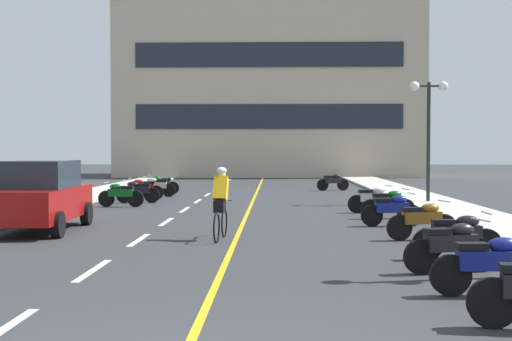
# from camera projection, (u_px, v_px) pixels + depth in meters

# --- Properties ---
(ground_plane) EXTENTS (140.00, 140.00, 0.00)m
(ground_plane) POSITION_uv_depth(u_px,v_px,m) (246.00, 203.00, 26.81)
(ground_plane) COLOR #2D3033
(curb_left) EXTENTS (2.40, 72.00, 0.12)m
(curb_left) POSITION_uv_depth(u_px,v_px,m) (85.00, 196.00, 30.02)
(curb_left) COLOR #B7B2A8
(curb_left) RESTS_ON ground
(curb_right) EXTENTS (2.40, 72.00, 0.12)m
(curb_right) POSITION_uv_depth(u_px,v_px,m) (414.00, 197.00, 29.60)
(curb_right) COLOR #B7B2A8
(curb_right) RESTS_ON ground
(lane_dash_0) EXTENTS (0.14, 2.20, 0.01)m
(lane_dash_0) POSITION_uv_depth(u_px,v_px,m) (0.00, 331.00, 7.89)
(lane_dash_0) COLOR silver
(lane_dash_0) RESTS_ON ground
(lane_dash_1) EXTENTS (0.14, 2.20, 0.01)m
(lane_dash_1) POSITION_uv_depth(u_px,v_px,m) (93.00, 270.00, 11.88)
(lane_dash_1) COLOR silver
(lane_dash_1) RESTS_ON ground
(lane_dash_2) EXTENTS (0.14, 2.20, 0.01)m
(lane_dash_2) POSITION_uv_depth(u_px,v_px,m) (139.00, 240.00, 15.88)
(lane_dash_2) COLOR silver
(lane_dash_2) RESTS_ON ground
(lane_dash_3) EXTENTS (0.14, 2.20, 0.01)m
(lane_dash_3) POSITION_uv_depth(u_px,v_px,m) (166.00, 222.00, 19.88)
(lane_dash_3) COLOR silver
(lane_dash_3) RESTS_ON ground
(lane_dash_4) EXTENTS (0.14, 2.20, 0.01)m
(lane_dash_4) POSITION_uv_depth(u_px,v_px,m) (185.00, 210.00, 23.87)
(lane_dash_4) COLOR silver
(lane_dash_4) RESTS_ON ground
(lane_dash_5) EXTENTS (0.14, 2.20, 0.01)m
(lane_dash_5) POSITION_uv_depth(u_px,v_px,m) (198.00, 201.00, 27.87)
(lane_dash_5) COLOR silver
(lane_dash_5) RESTS_ON ground
(lane_dash_6) EXTENTS (0.14, 2.20, 0.01)m
(lane_dash_6) POSITION_uv_depth(u_px,v_px,m) (207.00, 195.00, 31.87)
(lane_dash_6) COLOR silver
(lane_dash_6) RESTS_ON ground
(lane_dash_7) EXTENTS (0.14, 2.20, 0.01)m
(lane_dash_7) POSITION_uv_depth(u_px,v_px,m) (215.00, 190.00, 35.86)
(lane_dash_7) COLOR silver
(lane_dash_7) RESTS_ON ground
(lane_dash_8) EXTENTS (0.14, 2.20, 0.01)m
(lane_dash_8) POSITION_uv_depth(u_px,v_px,m) (221.00, 186.00, 39.86)
(lane_dash_8) COLOR silver
(lane_dash_8) RESTS_ON ground
(lane_dash_9) EXTENTS (0.14, 2.20, 0.01)m
(lane_dash_9) POSITION_uv_depth(u_px,v_px,m) (226.00, 182.00, 43.86)
(lane_dash_9) COLOR silver
(lane_dash_9) RESTS_ON ground
(lane_dash_10) EXTENTS (0.14, 2.20, 0.01)m
(lane_dash_10) POSITION_uv_depth(u_px,v_px,m) (230.00, 180.00, 47.85)
(lane_dash_10) COLOR silver
(lane_dash_10) RESTS_ON ground
(lane_dash_11) EXTENTS (0.14, 2.20, 0.01)m
(lane_dash_11) POSITION_uv_depth(u_px,v_px,m) (234.00, 177.00, 51.85)
(lane_dash_11) COLOR silver
(lane_dash_11) RESTS_ON ground
(centre_line_yellow) EXTENTS (0.12, 66.00, 0.01)m
(centre_line_yellow) POSITION_uv_depth(u_px,v_px,m) (254.00, 198.00, 29.80)
(centre_line_yellow) COLOR gold
(centre_line_yellow) RESTS_ON ground
(office_building) EXTENTS (23.59, 9.55, 15.20)m
(office_building) POSITION_uv_depth(u_px,v_px,m) (269.00, 82.00, 55.25)
(office_building) COLOR #BCAD93
(office_building) RESTS_ON ground
(street_lamp_mid) EXTENTS (1.46, 0.36, 4.60)m
(street_lamp_mid) POSITION_uv_depth(u_px,v_px,m) (429.00, 112.00, 26.19)
(street_lamp_mid) COLOR black
(street_lamp_mid) RESTS_ON curb_right
(parked_car_near) EXTENTS (2.03, 4.25, 1.82)m
(parked_car_near) POSITION_uv_depth(u_px,v_px,m) (40.00, 196.00, 17.58)
(parked_car_near) COLOR black
(parked_car_near) RESTS_ON ground
(motorcycle_1) EXTENTS (1.70, 0.60, 0.92)m
(motorcycle_1) POSITION_uv_depth(u_px,v_px,m) (490.00, 263.00, 9.78)
(motorcycle_1) COLOR black
(motorcycle_1) RESTS_ON ground
(motorcycle_2) EXTENTS (1.68, 0.67, 0.92)m
(motorcycle_2) POSITION_uv_depth(u_px,v_px,m) (452.00, 246.00, 11.60)
(motorcycle_2) COLOR black
(motorcycle_2) RESTS_ON ground
(motorcycle_3) EXTENTS (1.70, 0.60, 0.92)m
(motorcycle_3) POSITION_uv_depth(u_px,v_px,m) (458.00, 235.00, 13.01)
(motorcycle_3) COLOR black
(motorcycle_3) RESTS_ON ground
(motorcycle_4) EXTENTS (1.68, 0.65, 0.92)m
(motorcycle_4) POSITION_uv_depth(u_px,v_px,m) (422.00, 220.00, 15.84)
(motorcycle_4) COLOR black
(motorcycle_4) RESTS_ON ground
(motorcycle_5) EXTENTS (1.70, 0.60, 0.92)m
(motorcycle_5) POSITION_uv_depth(u_px,v_px,m) (392.00, 209.00, 18.68)
(motorcycle_5) COLOR black
(motorcycle_5) RESTS_ON ground
(motorcycle_6) EXTENTS (1.69, 0.62, 0.92)m
(motorcycle_6) POSITION_uv_depth(u_px,v_px,m) (389.00, 203.00, 20.75)
(motorcycle_6) COLOR black
(motorcycle_6) RESTS_ON ground
(motorcycle_7) EXTENTS (1.69, 0.62, 0.92)m
(motorcycle_7) POSITION_uv_depth(u_px,v_px,m) (373.00, 199.00, 22.69)
(motorcycle_7) COLOR black
(motorcycle_7) RESTS_ON ground
(motorcycle_8) EXTENTS (1.70, 0.60, 0.92)m
(motorcycle_8) POSITION_uv_depth(u_px,v_px,m) (121.00, 194.00, 25.03)
(motorcycle_8) COLOR black
(motorcycle_8) RESTS_ON ground
(motorcycle_9) EXTENTS (1.70, 0.60, 0.92)m
(motorcycle_9) POSITION_uv_depth(u_px,v_px,m) (138.00, 191.00, 26.85)
(motorcycle_9) COLOR black
(motorcycle_9) RESTS_ON ground
(motorcycle_10) EXTENTS (1.70, 0.60, 0.92)m
(motorcycle_10) POSITION_uv_depth(u_px,v_px,m) (143.00, 188.00, 28.60)
(motorcycle_10) COLOR black
(motorcycle_10) RESTS_ON ground
(motorcycle_11) EXTENTS (1.70, 0.60, 0.92)m
(motorcycle_11) POSITION_uv_depth(u_px,v_px,m) (156.00, 186.00, 30.36)
(motorcycle_11) COLOR black
(motorcycle_11) RESTS_ON ground
(motorcycle_12) EXTENTS (1.70, 0.60, 0.92)m
(motorcycle_12) POSITION_uv_depth(u_px,v_px,m) (161.00, 184.00, 31.96)
(motorcycle_12) COLOR black
(motorcycle_12) RESTS_ON ground
(motorcycle_13) EXTENTS (1.67, 0.71, 0.92)m
(motorcycle_13) POSITION_uv_depth(u_px,v_px,m) (333.00, 181.00, 34.95)
(motorcycle_13) COLOR black
(motorcycle_13) RESTS_ON ground
(cyclist_rider) EXTENTS (0.43, 1.77, 1.71)m
(cyclist_rider) POSITION_uv_depth(u_px,v_px,m) (221.00, 202.00, 15.93)
(cyclist_rider) COLOR black
(cyclist_rider) RESTS_ON ground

